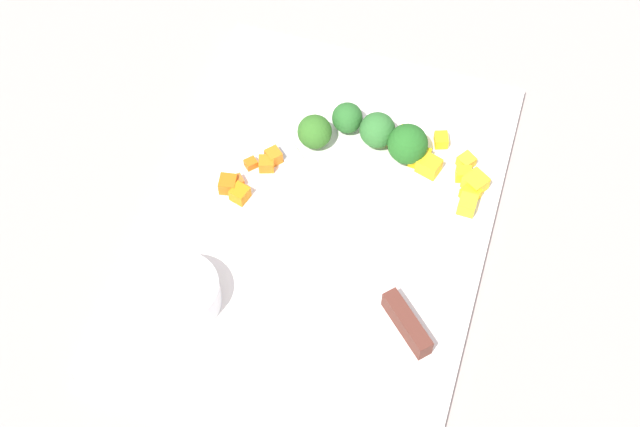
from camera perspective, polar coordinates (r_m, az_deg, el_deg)
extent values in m
plane|color=#A2958D|center=(0.97, 0.00, -0.68)|extent=(4.00, 4.00, 0.00)
cube|color=white|center=(0.96, 0.00, -0.50)|extent=(0.46, 0.35, 0.01)
cylinder|color=white|center=(0.91, -8.53, -4.92)|extent=(0.07, 0.07, 0.03)
cube|color=silver|center=(0.98, -0.88, 2.20)|extent=(0.13, 0.13, 0.00)
cube|color=#5A2C21|center=(0.89, 5.39, -6.79)|extent=(0.06, 0.06, 0.02)
cube|color=orange|center=(0.98, -5.07, 2.01)|extent=(0.02, 0.02, 0.01)
cube|color=orange|center=(0.97, -4.90, 1.41)|extent=(0.02, 0.02, 0.02)
cube|color=orange|center=(0.99, -4.30, 3.10)|extent=(0.02, 0.02, 0.01)
cube|color=orange|center=(0.99, -3.34, 3.09)|extent=(0.02, 0.02, 0.01)
cube|color=orange|center=(0.98, -5.71, 1.81)|extent=(0.02, 0.02, 0.02)
cube|color=orange|center=(0.99, -2.89, 3.55)|extent=(0.02, 0.02, 0.02)
cube|color=yellow|center=(0.99, 8.86, 2.42)|extent=(0.02, 0.02, 0.01)
cube|color=yellow|center=(0.97, 9.10, 0.54)|extent=(0.02, 0.02, 0.02)
cube|color=yellow|center=(0.99, 6.19, 3.46)|extent=(0.02, 0.02, 0.02)
cube|color=yellow|center=(1.01, 4.99, 4.68)|extent=(0.03, 0.03, 0.02)
cube|color=yellow|center=(1.00, 9.03, 3.21)|extent=(0.02, 0.02, 0.01)
cube|color=yellow|center=(1.01, 7.50, 4.53)|extent=(0.02, 0.02, 0.01)
cube|color=yellow|center=(0.99, 6.75, 2.96)|extent=(0.02, 0.03, 0.02)
cube|color=yellow|center=(0.98, 9.59, 1.88)|extent=(0.03, 0.03, 0.02)
cube|color=yellow|center=(0.98, 9.28, 1.23)|extent=(0.02, 0.02, 0.01)
cube|color=yellow|center=(1.00, 5.58, 4.05)|extent=(0.02, 0.02, 0.01)
cylinder|color=#82AD67|center=(1.02, 1.68, 5.46)|extent=(0.01, 0.01, 0.01)
sphere|color=#2A6829|center=(1.01, 1.70, 5.94)|extent=(0.03, 0.03, 0.03)
cylinder|color=#82BF67|center=(1.01, 3.52, 4.61)|extent=(0.01, 0.01, 0.01)
sphere|color=#31722F|center=(0.99, 3.57, 5.18)|extent=(0.04, 0.04, 0.04)
cylinder|color=#8CAC5B|center=(1.00, 5.36, 3.70)|extent=(0.02, 0.02, 0.01)
sphere|color=#246621|center=(0.99, 5.45, 4.31)|extent=(0.04, 0.04, 0.04)
cylinder|color=#98B268|center=(1.01, -0.33, 4.56)|extent=(0.01, 0.01, 0.01)
sphere|color=#346E23|center=(0.99, -0.34, 5.09)|extent=(0.04, 0.04, 0.04)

